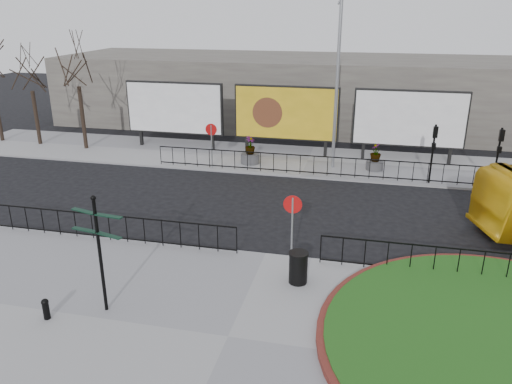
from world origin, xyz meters
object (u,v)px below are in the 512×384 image
(lamp_post, at_px, (337,81))
(planter_a, at_px, (250,154))
(litter_bin, at_px, (298,267))
(planter_c, at_px, (375,159))
(billboard_mid, at_px, (286,113))
(fingerpost_sign, at_px, (99,243))
(bollard, at_px, (46,308))

(lamp_post, relative_size, planter_a, 5.91)
(lamp_post, height_order, litter_bin, lamp_post)
(planter_a, bearing_deg, planter_c, 2.88)
(billboard_mid, xyz_separation_m, fingerpost_sign, (-2.35, -17.52, -0.30))
(lamp_post, bearing_deg, bollard, -112.55)
(litter_bin, distance_m, planter_a, 13.21)
(lamp_post, bearing_deg, litter_bin, -90.33)
(billboard_mid, distance_m, litter_bin, 15.14)
(lamp_post, distance_m, planter_c, 4.72)
(lamp_post, relative_size, bollard, 14.30)
(planter_a, bearing_deg, fingerpost_sign, -92.68)
(planter_a, bearing_deg, bollard, -97.63)
(billboard_mid, distance_m, bollard, 18.83)
(fingerpost_sign, xyz_separation_m, litter_bin, (5.28, 2.80, -1.64))
(fingerpost_sign, height_order, bollard, fingerpost_sign)
(lamp_post, height_order, planter_c, lamp_post)
(billboard_mid, xyz_separation_m, planter_a, (-1.64, -2.33, -1.93))
(bollard, bearing_deg, billboard_mid, 78.34)
(billboard_mid, distance_m, planter_c, 5.96)
(fingerpost_sign, bearing_deg, planter_c, 78.93)
(bollard, bearing_deg, planter_c, 60.97)
(billboard_mid, xyz_separation_m, lamp_post, (3.01, -1.97, 2.23))
(litter_bin, bearing_deg, fingerpost_sign, -152.05)
(litter_bin, distance_m, planter_c, 12.96)
(lamp_post, bearing_deg, planter_a, -175.64)
(billboard_mid, relative_size, planter_c, 4.11)
(fingerpost_sign, xyz_separation_m, planter_a, (0.71, 15.20, -1.63))
(fingerpost_sign, distance_m, planter_a, 15.30)
(planter_a, bearing_deg, billboard_mid, 54.83)
(lamp_post, xyz_separation_m, bollard, (-6.79, -16.35, -4.35))
(litter_bin, bearing_deg, planter_a, 110.25)
(planter_c, bearing_deg, bollard, -119.03)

